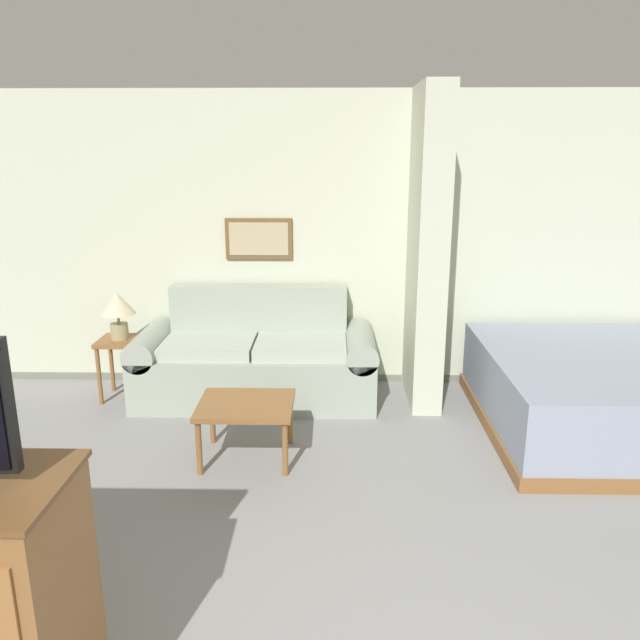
{
  "coord_description": "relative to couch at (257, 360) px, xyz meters",
  "views": [
    {
      "loc": [
        -0.31,
        -1.32,
        2.11
      ],
      "look_at": [
        -0.39,
        2.52,
        1.05
      ],
      "focal_mm": 35.0,
      "sensor_mm": 36.0,
      "label": 1
    }
  ],
  "objects": [
    {
      "name": "wall_partition_pillar",
      "position": [
        1.43,
        0.02,
        0.96
      ],
      "size": [
        0.24,
        0.8,
        2.6
      ],
      "color": "beige",
      "rests_on": "ground_plane"
    },
    {
      "name": "table_lamp",
      "position": [
        -1.16,
        -0.04,
        0.48
      ],
      "size": [
        0.3,
        0.3,
        0.41
      ],
      "color": "tan",
      "rests_on": "side_table"
    },
    {
      "name": "side_table",
      "position": [
        -1.16,
        -0.04,
        0.09
      ],
      "size": [
        0.37,
        0.37,
        0.54
      ],
      "color": "brown",
      "rests_on": "ground_plane"
    },
    {
      "name": "coffee_table",
      "position": [
        0.06,
        -1.12,
        0.03
      ],
      "size": [
        0.65,
        0.55,
        0.42
      ],
      "color": "brown",
      "rests_on": "ground_plane"
    },
    {
      "name": "wall_back",
      "position": [
        0.96,
        0.48,
        0.96
      ],
      "size": [
        7.55,
        0.16,
        2.6
      ],
      "color": "beige",
      "rests_on": "ground_plane"
    },
    {
      "name": "bed",
      "position": [
        2.77,
        -0.58,
        -0.03
      ],
      "size": [
        1.85,
        1.93,
        0.59
      ],
      "color": "brown",
      "rests_on": "ground_plane"
    },
    {
      "name": "couch",
      "position": [
        0.0,
        0.0,
        0.0
      ],
      "size": [
        2.06,
        0.84,
        0.94
      ],
      "color": "#99A393",
      "rests_on": "ground_plane"
    }
  ]
}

